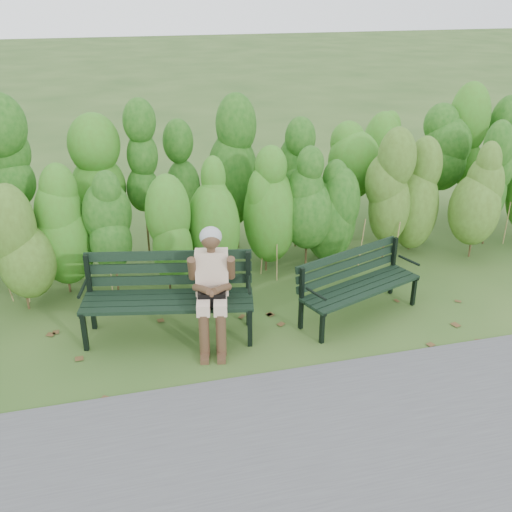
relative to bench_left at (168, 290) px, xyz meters
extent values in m
plane|color=#294B1A|center=(1.08, -0.12, -0.56)|extent=(80.00, 80.00, 0.00)
cube|color=#474749|center=(1.08, -2.32, -0.55)|extent=(60.00, 2.50, 0.01)
cylinder|color=#47381E|center=(-1.67, 1.18, -0.16)|extent=(0.03, 0.03, 0.80)
ellipsoid|color=#3E6F1F|center=(-1.67, 1.18, 0.48)|extent=(0.64, 0.64, 1.44)
cylinder|color=#47381E|center=(-1.06, 1.18, -0.16)|extent=(0.03, 0.03, 0.80)
ellipsoid|color=#3E6F1F|center=(-1.06, 1.18, 0.48)|extent=(0.64, 0.64, 1.44)
cylinder|color=#47381E|center=(-0.45, 1.18, -0.16)|extent=(0.03, 0.03, 0.80)
ellipsoid|color=#3E6F1F|center=(-0.45, 1.18, 0.48)|extent=(0.64, 0.64, 1.44)
cylinder|color=#47381E|center=(0.16, 1.18, -0.16)|extent=(0.03, 0.03, 0.80)
ellipsoid|color=#3E6F1F|center=(0.16, 1.18, 0.48)|extent=(0.64, 0.64, 1.44)
cylinder|color=#47381E|center=(0.78, 1.18, -0.16)|extent=(0.03, 0.03, 0.80)
ellipsoid|color=#3E6F1F|center=(0.78, 1.18, 0.48)|extent=(0.64, 0.64, 1.44)
cylinder|color=#47381E|center=(1.39, 1.18, -0.16)|extent=(0.03, 0.03, 0.80)
ellipsoid|color=#3E6F1F|center=(1.39, 1.18, 0.48)|extent=(0.64, 0.64, 1.44)
cylinder|color=#47381E|center=(2.00, 1.18, -0.16)|extent=(0.03, 0.03, 0.80)
ellipsoid|color=#3E6F1F|center=(2.00, 1.18, 0.48)|extent=(0.64, 0.64, 1.44)
cylinder|color=#47381E|center=(2.61, 1.18, -0.16)|extent=(0.03, 0.03, 0.80)
ellipsoid|color=#3E6F1F|center=(2.61, 1.18, 0.48)|extent=(0.64, 0.64, 1.44)
cylinder|color=#47381E|center=(3.22, 1.18, -0.16)|extent=(0.03, 0.03, 0.80)
ellipsoid|color=#3E6F1F|center=(3.22, 1.18, 0.48)|extent=(0.64, 0.64, 1.44)
cylinder|color=#47381E|center=(3.84, 1.18, -0.16)|extent=(0.03, 0.03, 0.80)
ellipsoid|color=#3E6F1F|center=(3.84, 1.18, 0.48)|extent=(0.64, 0.64, 1.44)
cylinder|color=#47381E|center=(4.45, 1.18, -0.16)|extent=(0.03, 0.03, 0.80)
ellipsoid|color=#3E6F1F|center=(4.45, 1.18, 0.48)|extent=(0.64, 0.64, 1.44)
cylinder|color=#47381E|center=(5.06, 1.18, -0.16)|extent=(0.03, 0.03, 0.80)
ellipsoid|color=#3E6F1F|center=(5.06, 1.18, 0.48)|extent=(0.64, 0.64, 1.44)
cylinder|color=#47381E|center=(-1.61, 2.18, -0.01)|extent=(0.04, 0.04, 1.10)
ellipsoid|color=#184D13|center=(-1.61, 2.18, 0.87)|extent=(0.70, 0.70, 1.98)
cylinder|color=#47381E|center=(-0.84, 2.18, -0.01)|extent=(0.04, 0.04, 1.10)
ellipsoid|color=#184D13|center=(-0.84, 2.18, 0.87)|extent=(0.70, 0.70, 1.98)
cylinder|color=#47381E|center=(-0.07, 2.18, -0.01)|extent=(0.04, 0.04, 1.10)
ellipsoid|color=#184D13|center=(-0.07, 2.18, 0.87)|extent=(0.70, 0.70, 1.98)
cylinder|color=#47381E|center=(0.70, 2.18, -0.01)|extent=(0.04, 0.04, 1.10)
ellipsoid|color=#184D13|center=(0.70, 2.18, 0.87)|extent=(0.70, 0.70, 1.98)
cylinder|color=#47381E|center=(1.47, 2.18, -0.01)|extent=(0.04, 0.04, 1.10)
ellipsoid|color=#184D13|center=(1.47, 2.18, 0.87)|extent=(0.70, 0.70, 1.98)
cylinder|color=#47381E|center=(2.23, 2.18, -0.01)|extent=(0.04, 0.04, 1.10)
ellipsoid|color=#184D13|center=(2.23, 2.18, 0.87)|extent=(0.70, 0.70, 1.98)
cylinder|color=#47381E|center=(3.00, 2.18, -0.01)|extent=(0.04, 0.04, 1.10)
ellipsoid|color=#184D13|center=(3.00, 2.18, 0.87)|extent=(0.70, 0.70, 1.98)
cylinder|color=#47381E|center=(3.77, 2.18, -0.01)|extent=(0.04, 0.04, 1.10)
ellipsoid|color=#184D13|center=(3.77, 2.18, 0.87)|extent=(0.70, 0.70, 1.98)
cylinder|color=#47381E|center=(4.54, 2.18, -0.01)|extent=(0.04, 0.04, 1.10)
ellipsoid|color=#184D13|center=(4.54, 2.18, 0.87)|extent=(0.70, 0.70, 1.98)
cylinder|color=#47381E|center=(5.31, 2.18, -0.01)|extent=(0.04, 0.04, 1.10)
ellipsoid|color=#184D13|center=(5.31, 2.18, 0.87)|extent=(0.70, 0.70, 1.98)
cube|color=brown|center=(0.00, 0.88, -0.56)|extent=(0.09, 0.07, 0.01)
cube|color=brown|center=(2.92, 0.30, -0.56)|extent=(0.11, 0.10, 0.01)
cube|color=brown|center=(3.16, -0.35, -0.56)|extent=(0.09, 0.07, 0.01)
cube|color=brown|center=(0.07, 0.64, -0.56)|extent=(0.10, 0.11, 0.01)
cube|color=brown|center=(-0.33, 0.01, -0.56)|extent=(0.11, 0.11, 0.01)
cube|color=brown|center=(0.08, 0.43, -0.56)|extent=(0.10, 0.11, 0.01)
cube|color=brown|center=(-1.76, 0.19, -0.56)|extent=(0.11, 0.11, 0.01)
cube|color=brown|center=(2.64, -0.97, -0.56)|extent=(0.09, 0.08, 0.01)
cube|color=brown|center=(3.91, -0.90, -0.56)|extent=(0.11, 0.11, 0.01)
cube|color=brown|center=(0.99, 0.10, -0.56)|extent=(0.07, 0.09, 0.01)
cube|color=brown|center=(0.09, -0.36, -0.56)|extent=(0.10, 0.11, 0.01)
cube|color=brown|center=(2.37, -0.76, -0.56)|extent=(0.10, 0.11, 0.01)
cube|color=brown|center=(2.98, 0.43, -0.56)|extent=(0.11, 0.11, 0.01)
cube|color=brown|center=(3.12, -1.05, -0.56)|extent=(0.08, 0.10, 0.01)
cube|color=brown|center=(-1.58, -0.23, -0.56)|extent=(0.11, 0.11, 0.01)
cube|color=brown|center=(1.27, -0.05, -0.56)|extent=(0.11, 0.10, 0.01)
cube|color=brown|center=(-1.87, 0.19, -0.56)|extent=(0.11, 0.11, 0.01)
cube|color=brown|center=(1.54, 0.35, -0.56)|extent=(0.10, 0.08, 0.01)
cube|color=brown|center=(-0.68, 0.33, -0.56)|extent=(0.11, 0.11, 0.01)
cube|color=brown|center=(2.32, -0.06, -0.56)|extent=(0.10, 0.11, 0.01)
cube|color=brown|center=(4.00, -0.47, -0.56)|extent=(0.09, 0.08, 0.01)
cube|color=black|center=(-0.06, -0.31, -0.08)|extent=(1.89, 0.50, 0.04)
cube|color=black|center=(-0.04, -0.18, -0.08)|extent=(1.89, 0.50, 0.04)
cube|color=black|center=(-0.01, -0.05, -0.08)|extent=(1.89, 0.50, 0.04)
cube|color=black|center=(0.02, 0.08, -0.08)|extent=(1.89, 0.50, 0.04)
cube|color=black|center=(0.04, 0.18, 0.03)|extent=(1.87, 0.44, 0.11)
cube|color=black|center=(0.04, 0.19, 0.18)|extent=(1.87, 0.44, 0.11)
cube|color=black|center=(0.04, 0.21, 0.33)|extent=(1.87, 0.44, 0.11)
cube|color=black|center=(-0.96, -0.14, -0.32)|extent=(0.06, 0.06, 0.48)
cube|color=black|center=(-0.86, 0.31, -0.08)|extent=(0.06, 0.06, 0.95)
cube|color=black|center=(-0.91, 0.07, -0.11)|extent=(0.16, 0.53, 0.04)
cylinder|color=black|center=(-0.92, 0.02, 0.13)|extent=(0.12, 0.40, 0.04)
cube|color=black|center=(0.82, -0.50, -0.32)|extent=(0.06, 0.06, 0.48)
cube|color=black|center=(0.92, -0.06, -0.08)|extent=(0.06, 0.06, 0.95)
cube|color=black|center=(0.87, -0.30, -0.11)|extent=(0.16, 0.53, 0.04)
cylinder|color=black|center=(0.86, -0.35, 0.13)|extent=(0.12, 0.40, 0.04)
cube|color=black|center=(2.32, -0.38, -0.16)|extent=(1.51, 0.65, 0.04)
cube|color=black|center=(2.28, -0.27, -0.16)|extent=(1.51, 0.65, 0.04)
cube|color=black|center=(2.25, -0.17, -0.16)|extent=(1.51, 0.65, 0.04)
cube|color=black|center=(2.21, -0.07, -0.16)|extent=(1.51, 0.65, 0.04)
cube|color=black|center=(2.18, 0.01, -0.07)|extent=(1.50, 0.60, 0.09)
cube|color=black|center=(2.17, 0.02, 0.05)|extent=(1.50, 0.60, 0.09)
cube|color=black|center=(2.17, 0.03, 0.18)|extent=(1.50, 0.60, 0.09)
cube|color=black|center=(1.62, -0.65, -0.36)|extent=(0.06, 0.06, 0.40)
cube|color=black|center=(1.49, -0.30, -0.16)|extent=(0.06, 0.06, 0.79)
cube|color=black|center=(1.56, -0.49, -0.18)|extent=(0.20, 0.43, 0.04)
cylinder|color=black|center=(1.57, -0.53, 0.01)|extent=(0.15, 0.32, 0.03)
cube|color=black|center=(3.03, -0.12, -0.36)|extent=(0.06, 0.06, 0.40)
cube|color=black|center=(2.90, 0.23, -0.16)|extent=(0.06, 0.06, 0.79)
cube|color=black|center=(2.97, 0.05, -0.18)|extent=(0.20, 0.43, 0.04)
cylinder|color=black|center=(2.99, 0.00, 0.01)|extent=(0.15, 0.32, 0.03)
cube|color=beige|center=(0.33, -0.40, 0.01)|extent=(0.22, 0.44, 0.13)
cube|color=beige|center=(0.51, -0.44, 0.01)|extent=(0.22, 0.44, 0.13)
cylinder|color=#4E3421|center=(0.30, -0.57, -0.30)|extent=(0.13, 0.13, 0.52)
cylinder|color=#4E3421|center=(0.48, -0.61, -0.30)|extent=(0.13, 0.13, 0.52)
cube|color=#4E3421|center=(0.28, -0.65, -0.53)|extent=(0.13, 0.22, 0.06)
cube|color=#4E3421|center=(0.46, -0.69, -0.53)|extent=(0.13, 0.22, 0.06)
cube|color=beige|center=(0.48, -0.16, 0.24)|extent=(0.41, 0.32, 0.52)
cylinder|color=#4E3421|center=(0.47, -0.17, 0.51)|extent=(0.09, 0.09, 0.10)
sphere|color=#4E3421|center=(0.47, -0.18, 0.64)|extent=(0.21, 0.21, 0.21)
ellipsoid|color=gray|center=(0.48, -0.16, 0.67)|extent=(0.24, 0.23, 0.22)
cylinder|color=#4E3421|center=(0.25, -0.19, 0.32)|extent=(0.13, 0.22, 0.31)
cylinder|color=#4E3421|center=(0.67, -0.28, 0.32)|extent=(0.13, 0.22, 0.31)
cylinder|color=#4E3421|center=(0.33, -0.34, 0.14)|extent=(0.19, 0.28, 0.13)
cylinder|color=#4E3421|center=(0.54, -0.39, 0.14)|extent=(0.26, 0.24, 0.13)
sphere|color=#4E3421|center=(0.42, -0.42, 0.12)|extent=(0.11, 0.11, 0.11)
cube|color=black|center=(0.42, -0.41, 0.05)|extent=(0.32, 0.18, 0.16)
camera|label=1|loc=(-0.53, -6.02, 3.19)|focal=42.00mm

